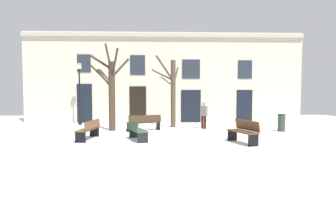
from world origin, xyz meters
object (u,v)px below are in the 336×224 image
Objects in this scene: streetlamp at (79,87)px; bench_facing_shops at (137,130)px; tree_near_facade at (172,91)px; bench_near_lamp at (89,129)px; person_crossing_plaza at (204,114)px; tree_center at (111,90)px; bench_far_corner at (144,122)px; litter_bin at (281,123)px; bench_near_center_tree at (244,132)px.

bench_facing_shops is (4.17, -6.49, -2.03)m from streetlamp.
tree_near_facade is 5.58m from bench_facing_shops.
tree_near_facade is at bearing -14.25° from streetlamp.
streetlamp is at bearing 14.70° from bench_facing_shops.
bench_near_lamp reaches higher than bench_facing_shops.
bench_facing_shops is (2.11, -0.28, -0.02)m from bench_near_lamp.
tree_near_facade is at bearing 11.15° from person_crossing_plaza.
bench_near_lamp is at bearing -98.93° from tree_center.
streetlamp reaches higher than bench_near_lamp.
tree_center is at bearing 46.25° from person_crossing_plaza.
tree_near_facade is at bearing 146.61° from bench_near_lamp.
bench_facing_shops is (-0.17, -3.18, -0.03)m from bench_far_corner.
tree_near_facade is 6.41m from litter_bin.
person_crossing_plaza is (1.77, -0.93, -1.35)m from tree_near_facade.
streetlamp is 8.26m from person_crossing_plaza.
tree_center is 3.59m from bench_near_lamp.
person_crossing_plaza is (-3.97, 1.34, 0.39)m from litter_bin.
streetlamp is 2.12× the size of bench_near_lamp.
person_crossing_plaza is at bearing 7.36° from tree_center.
litter_bin is 0.52× the size of bench_facing_shops.
bench_near_lamp is 1.08× the size of bench_facing_shops.
bench_near_center_tree is (6.48, -1.20, 0.02)m from bench_near_lamp.
litter_bin is 4.21m from person_crossing_plaza.
bench_far_corner is at bearing 176.38° from litter_bin.
tree_center is at bearing -154.89° from tree_near_facade.
bench_facing_shops is at bearing 87.59° from person_crossing_plaza.
bench_near_center_tree reaches higher than bench_far_corner.
bench_near_center_tree is (4.20, -4.11, 0.01)m from bench_far_corner.
bench_far_corner is at bearing -20.98° from bench_facing_shops.
bench_near_lamp is 6.82m from person_crossing_plaza.
streetlamp is 2.30× the size of bench_facing_shops.
bench_near_lamp is at bearing -165.81° from litter_bin.
bench_far_corner is 3.69m from bench_near_lamp.
bench_facing_shops is at bearing -119.12° from bench_near_center_tree.
tree_center is 4.14m from bench_facing_shops.
bench_facing_shops is 1.05× the size of bench_near_center_tree.
tree_near_facade is at bearing -37.77° from bench_facing_shops.
bench_facing_shops is at bearing 62.06° from bench_far_corner.
person_crossing_plaza is (-0.81, 4.98, 0.37)m from bench_near_center_tree.
person_crossing_plaza is at bearing -27.73° from tree_near_facade.
bench_far_corner is (-7.36, 0.47, 0.00)m from litter_bin.
bench_far_corner is 0.98× the size of bench_near_lamp.
streetlamp is 7.98m from bench_facing_shops.
bench_far_corner is (1.79, -0.20, -1.73)m from tree_center.
tree_near_facade is 2.21× the size of bench_near_lamp.
litter_bin is 9.94m from bench_near_lamp.
streetlamp is 2.61× the size of person_crossing_plaza.
bench_near_lamp is 1.23× the size of person_crossing_plaza.
bench_far_corner is at bearing -6.38° from tree_center.
bench_far_corner is at bearing -37.38° from streetlamp.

